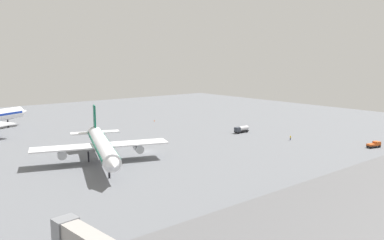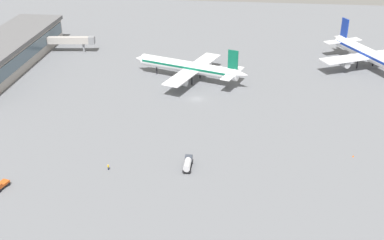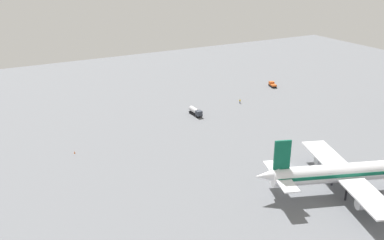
{
  "view_description": "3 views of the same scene",
  "coord_description": "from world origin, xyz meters",
  "px_view_note": "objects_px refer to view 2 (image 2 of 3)",
  "views": [
    {
      "loc": [
        -62.78,
        -99.34,
        28.3
      ],
      "look_at": [
        31.76,
        16.71,
        4.44
      ],
      "focal_mm": 36.45,
      "sensor_mm": 36.0,
      "label": 1
    },
    {
      "loc": [
        156.45,
        16.2,
        69.61
      ],
      "look_at": [
        28.3,
        1.63,
        5.98
      ],
      "focal_mm": 47.36,
      "sensor_mm": 36.0,
      "label": 2
    },
    {
      "loc": [
        -77.28,
        69.37,
        51.49
      ],
      "look_at": [
        30.53,
        11.27,
        4.6
      ],
      "focal_mm": 40.82,
      "sensor_mm": 36.0,
      "label": 3
    }
  ],
  "objects_px": {
    "airplane_at_gate": "(372,56)",
    "pushback_tractor": "(0,185)",
    "ground_crew_worker": "(108,167)",
    "airplane_taxiing": "(190,67)",
    "safety_cone_near_gate": "(353,156)",
    "fuel_truck": "(188,163)"
  },
  "relations": [
    {
      "from": "airplane_at_gate",
      "to": "pushback_tractor",
      "type": "xyz_separation_m",
      "value": [
        95.01,
        -105.85,
        -4.68
      ]
    },
    {
      "from": "pushback_tractor",
      "to": "ground_crew_worker",
      "type": "bearing_deg",
      "value": 132.0
    },
    {
      "from": "airplane_taxiing",
      "to": "ground_crew_worker",
      "type": "height_order",
      "value": "airplane_taxiing"
    },
    {
      "from": "airplane_at_gate",
      "to": "ground_crew_worker",
      "type": "xyz_separation_m",
      "value": [
        83.49,
        -81.97,
        -4.8
      ]
    },
    {
      "from": "airplane_taxiing",
      "to": "pushback_tractor",
      "type": "distance_m",
      "value": 84.96
    },
    {
      "from": "safety_cone_near_gate",
      "to": "ground_crew_worker",
      "type": "bearing_deg",
      "value": -77.78
    },
    {
      "from": "fuel_truck",
      "to": "safety_cone_near_gate",
      "type": "xyz_separation_m",
      "value": [
        -10.73,
        43.87,
        -1.09
      ]
    },
    {
      "from": "airplane_taxiing",
      "to": "fuel_truck",
      "type": "xyz_separation_m",
      "value": [
        61.42,
        6.7,
        -3.7
      ]
    },
    {
      "from": "airplane_at_gate",
      "to": "fuel_truck",
      "type": "relative_size",
      "value": 7.5
    },
    {
      "from": "airplane_taxiing",
      "to": "ground_crew_worker",
      "type": "relative_size",
      "value": 26.63
    },
    {
      "from": "fuel_truck",
      "to": "safety_cone_near_gate",
      "type": "relative_size",
      "value": 10.53
    },
    {
      "from": "fuel_truck",
      "to": "safety_cone_near_gate",
      "type": "height_order",
      "value": "fuel_truck"
    },
    {
      "from": "airplane_at_gate",
      "to": "airplane_taxiing",
      "type": "height_order",
      "value": "airplane_at_gate"
    },
    {
      "from": "safety_cone_near_gate",
      "to": "airplane_taxiing",
      "type": "bearing_deg",
      "value": -135.07
    },
    {
      "from": "airplane_at_gate",
      "to": "pushback_tractor",
      "type": "relative_size",
      "value": 9.96
    },
    {
      "from": "ground_crew_worker",
      "to": "fuel_truck",
      "type": "bearing_deg",
      "value": 172.93
    },
    {
      "from": "airplane_taxiing",
      "to": "safety_cone_near_gate",
      "type": "relative_size",
      "value": 74.13
    },
    {
      "from": "airplane_at_gate",
      "to": "airplane_taxiing",
      "type": "xyz_separation_m",
      "value": [
        18.89,
        -68.34,
        -0.56
      ]
    },
    {
      "from": "airplane_taxiing",
      "to": "fuel_truck",
      "type": "distance_m",
      "value": 61.9
    },
    {
      "from": "fuel_truck",
      "to": "pushback_tractor",
      "type": "height_order",
      "value": "fuel_truck"
    },
    {
      "from": "airplane_at_gate",
      "to": "pushback_tractor",
      "type": "distance_m",
      "value": 142.31
    },
    {
      "from": "fuel_truck",
      "to": "ground_crew_worker",
      "type": "bearing_deg",
      "value": 98.42
    }
  ]
}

